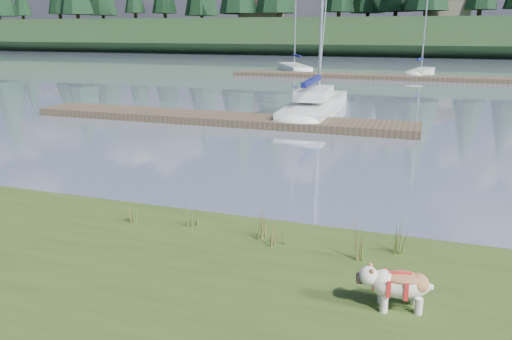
% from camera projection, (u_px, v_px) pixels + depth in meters
% --- Properties ---
extents(ground, '(200.00, 200.00, 0.00)m').
position_uv_depth(ground, '(372.00, 79.00, 38.28)').
color(ground, '#7E8CA4').
rests_on(ground, ground).
extents(ridge, '(200.00, 20.00, 5.00)m').
position_uv_depth(ridge, '(403.00, 37.00, 76.78)').
color(ridge, '#1C3319').
rests_on(ridge, ground).
extents(bulldog, '(0.91, 0.48, 0.54)m').
position_uv_depth(bulldog, '(399.00, 283.00, 6.05)').
color(bulldog, silver).
rests_on(bulldog, bank).
extents(sailboat_main, '(2.14, 9.22, 13.14)m').
position_uv_depth(sailboat_main, '(318.00, 102.00, 23.04)').
color(sailboat_main, white).
rests_on(sailboat_main, ground).
extents(dock_near, '(16.00, 2.00, 0.30)m').
position_uv_depth(dock_near, '(216.00, 118.00, 20.35)').
color(dock_near, '#4C3D2C').
rests_on(dock_near, ground).
extents(dock_far, '(26.00, 2.20, 0.30)m').
position_uv_depth(dock_far, '(399.00, 77.00, 37.62)').
color(dock_far, '#4C3D2C').
rests_on(dock_far, ground).
extents(sailboat_bg_1, '(5.13, 8.13, 12.30)m').
position_uv_depth(sailboat_bg_1, '(293.00, 67.00, 45.79)').
color(sailboat_bg_1, white).
rests_on(sailboat_bg_1, ground).
extents(sailboat_bg_2, '(2.20, 6.11, 9.23)m').
position_uv_depth(sailboat_bg_2, '(422.00, 72.00, 40.37)').
color(sailboat_bg_2, white).
rests_on(sailboat_bg_2, ground).
extents(weed_0, '(0.17, 0.14, 0.55)m').
position_uv_depth(weed_0, '(191.00, 214.00, 8.63)').
color(weed_0, '#475B23').
rests_on(weed_0, bank).
extents(weed_1, '(0.17, 0.14, 0.57)m').
position_uv_depth(weed_1, '(263.00, 225.00, 8.10)').
color(weed_1, '#475B23').
rests_on(weed_1, bank).
extents(weed_2, '(0.17, 0.14, 0.66)m').
position_uv_depth(weed_2, '(358.00, 243.00, 7.34)').
color(weed_2, '#475B23').
rests_on(weed_2, bank).
extents(weed_3, '(0.17, 0.14, 0.53)m').
position_uv_depth(weed_3, '(131.00, 209.00, 8.86)').
color(weed_3, '#475B23').
rests_on(weed_3, bank).
extents(weed_4, '(0.17, 0.14, 0.51)m').
position_uv_depth(weed_4, '(278.00, 233.00, 7.85)').
color(weed_4, '#475B23').
rests_on(weed_4, bank).
extents(weed_5, '(0.17, 0.14, 0.61)m').
position_uv_depth(weed_5, '(402.00, 239.00, 7.52)').
color(weed_5, '#475B23').
rests_on(weed_5, bank).
extents(mud_lip, '(60.00, 0.50, 0.14)m').
position_uv_depth(mud_lip, '(190.00, 225.00, 9.47)').
color(mud_lip, '#33281C').
rests_on(mud_lip, ground).
extents(house_0, '(6.30, 5.30, 4.65)m').
position_uv_depth(house_0, '(262.00, 5.00, 79.54)').
color(house_0, gray).
rests_on(house_0, ridge).
extents(house_1, '(6.30, 5.30, 4.65)m').
position_uv_depth(house_1, '(449.00, 3.00, 71.79)').
color(house_1, gray).
rests_on(house_1, ridge).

